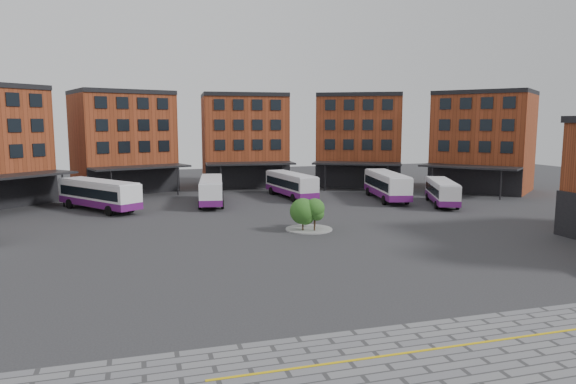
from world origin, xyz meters
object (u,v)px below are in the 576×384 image
object	(u,v)px
bus_f	(442,192)
bus_e	(387,185)
bus_d	(291,184)
tree_island	(309,212)
bus_c	(211,190)
bus_b	(99,194)

from	to	relation	value
bus_f	bus_e	bearing A→B (deg)	152.06
bus_d	bus_e	bearing A→B (deg)	-32.23
bus_d	tree_island	bearing A→B (deg)	-109.44
bus_d	bus_e	xyz separation A→B (m)	(11.48, -5.32, 0.14)
bus_c	bus_e	size ratio (longest dim) A/B	0.91
bus_c	bus_e	bearing A→B (deg)	1.94
bus_c	bus_f	bearing A→B (deg)	-8.39
tree_island	bus_b	size ratio (longest dim) A/B	0.38
bus_b	bus_c	xyz separation A→B (m)	(13.00, 0.97, -0.12)
bus_c	bus_d	bearing A→B (deg)	22.26
tree_island	bus_e	size ratio (longest dim) A/B	0.34
bus_e	bus_f	size ratio (longest dim) A/B	1.20
bus_e	bus_f	bearing A→B (deg)	-39.68
bus_b	bus_e	size ratio (longest dim) A/B	0.90
bus_c	bus_b	bearing A→B (deg)	-167.08
bus_b	bus_f	bearing A→B (deg)	-46.77
tree_island	bus_e	bearing A→B (deg)	44.51
bus_f	bus_c	bearing A→B (deg)	-174.13
bus_b	bus_e	distance (m)	35.56
tree_island	bus_f	size ratio (longest dim) A/B	0.41
bus_b	bus_e	xyz separation A→B (m)	(35.52, -1.68, 0.04)
bus_b	bus_c	bearing A→B (deg)	-32.13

